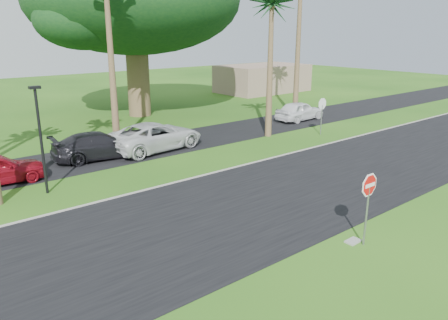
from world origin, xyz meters
name	(u,v)px	position (x,y,z in m)	size (l,w,h in m)	color
ground	(286,219)	(0.00, 0.00, 0.00)	(120.00, 120.00, 0.00)	#214F13
road	(250,203)	(0.00, 2.00, 0.01)	(120.00, 8.00, 0.02)	black
parking_strip	(129,151)	(0.00, 12.50, 0.01)	(120.00, 5.00, 0.02)	black
curb	(193,178)	(0.00, 6.05, 0.03)	(120.00, 0.12, 0.06)	gray
stop_sign_near	(368,195)	(0.50, -3.00, 1.77)	(1.05, 0.07, 2.62)	gray
stop_sign_far	(322,109)	(12.00, 8.00, 1.77)	(1.05, 0.07, 2.62)	gray
palm_right_near	(272,7)	(9.00, 10.00, 8.19)	(5.00, 5.00, 9.50)	brown
canopy_tree	(134,1)	(6.00, 22.00, 8.95)	(16.50, 16.50, 13.12)	brown
streetlight_right	(40,134)	(-6.00, 8.50, 2.65)	(0.45, 0.25, 4.64)	black
building_far	(263,78)	(24.00, 26.00, 1.50)	(10.00, 6.00, 3.00)	gray
car_dark	(99,146)	(-1.97, 12.06, 0.73)	(2.06, 5.06, 1.47)	black
car_minivan	(155,136)	(1.35, 11.69, 0.81)	(2.70, 5.85, 1.63)	silver
car_pickup	(300,111)	(14.60, 12.17, 0.74)	(1.75, 4.34, 1.48)	white
utility_slab	(353,241)	(0.40, -2.67, 0.03)	(0.55, 0.35, 0.06)	gray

